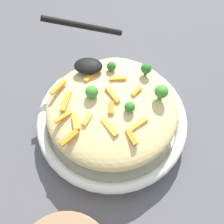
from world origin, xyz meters
The scene contains 23 objects.
ground_plane centered at (0.00, 0.00, 0.00)m, with size 2.40×2.40×0.00m, color #4C4C51.
serving_bowl centered at (0.00, 0.00, 0.03)m, with size 0.31×0.31×0.05m.
pasta_mound centered at (0.00, 0.00, 0.08)m, with size 0.26×0.26×0.07m, color #D1BA7A.
carrot_piece_0 centered at (0.09, 0.04, 0.11)m, with size 0.03×0.01×0.01m, color orange.
carrot_piece_1 centered at (0.00, -0.01, 0.12)m, with size 0.04×0.01×0.01m, color orange.
carrot_piece_2 centered at (0.11, -0.02, 0.11)m, with size 0.04×0.01×0.01m, color orange.
carrot_piece_3 centered at (0.09, 0.01, 0.11)m, with size 0.04×0.01×0.01m, color orange.
carrot_piece_4 centered at (-0.04, 0.07, 0.11)m, with size 0.03×0.01×0.01m, color orange.
carrot_piece_5 centered at (0.00, 0.02, 0.12)m, with size 0.03×0.01×0.01m, color orange.
carrot_piece_6 centered at (0.06, 0.05, 0.11)m, with size 0.03×0.01×0.01m, color orange.
carrot_piece_7 centered at (-0.05, 0.05, 0.11)m, with size 0.04×0.01×0.01m, color orange.
carrot_piece_8 centered at (-0.01, -0.05, 0.11)m, with size 0.03×0.01×0.01m, color orange.
carrot_piece_9 centered at (0.04, 0.04, 0.11)m, with size 0.03×0.01×0.01m, color orange.
carrot_piece_10 centered at (0.04, -0.05, 0.11)m, with size 0.04×0.01×0.01m, color orange.
carrot_piece_11 centered at (0.07, 0.08, 0.11)m, with size 0.04×0.01×0.01m, color orange.
carrot_piece_12 centered at (-0.04, -0.02, 0.11)m, with size 0.02×0.01×0.01m, color orange.
carrot_piece_13 centered at (0.00, 0.06, 0.11)m, with size 0.04×0.01×0.01m, color orange.
broccoli_floret_0 centered at (-0.03, 0.02, 0.12)m, with size 0.02×0.02×0.02m.
broccoli_floret_1 centered at (0.04, -0.01, 0.12)m, with size 0.02×0.02×0.03m.
broccoli_floret_2 centered at (-0.09, -0.02, 0.13)m, with size 0.03×0.03×0.03m.
broccoli_floret_3 centered at (-0.06, -0.07, 0.12)m, with size 0.02×0.02×0.03m.
broccoli_floret_4 centered at (0.01, -0.07, 0.12)m, with size 0.02×0.02×0.02m.
serving_spoon centered at (0.06, -0.10, 0.13)m, with size 0.16×0.12×0.08m.
Camera 1 is at (-0.02, 0.29, 0.58)m, focal length 47.97 mm.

